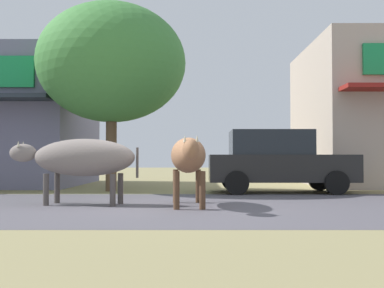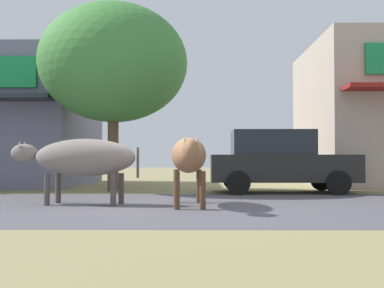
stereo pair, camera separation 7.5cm
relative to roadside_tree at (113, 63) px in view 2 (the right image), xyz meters
name	(u,v)px [view 2 (the right image)]	position (x,y,z in m)	size (l,w,h in m)	color
ground	(175,206)	(1.91, -4.29, -3.56)	(80.00, 80.00, 0.00)	#928759
asphalt_road	(175,206)	(1.91, -4.29, -3.56)	(72.00, 6.21, 0.00)	#545058
roadside_tree	(113,63)	(0.00, 0.00, 0.00)	(4.13, 4.13, 5.22)	brown
parked_hatchback_car	(279,161)	(4.51, -0.58, -2.72)	(3.81, 1.96, 1.64)	black
cow_near_brown	(82,158)	(0.08, -4.01, -2.65)	(2.63, 1.01, 1.29)	gray
cow_far_dark	(189,156)	(2.17, -4.30, -2.61)	(0.74, 2.70, 1.30)	#8E6040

